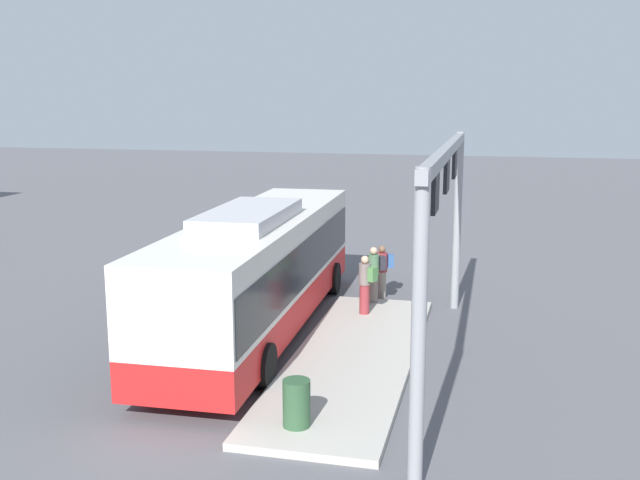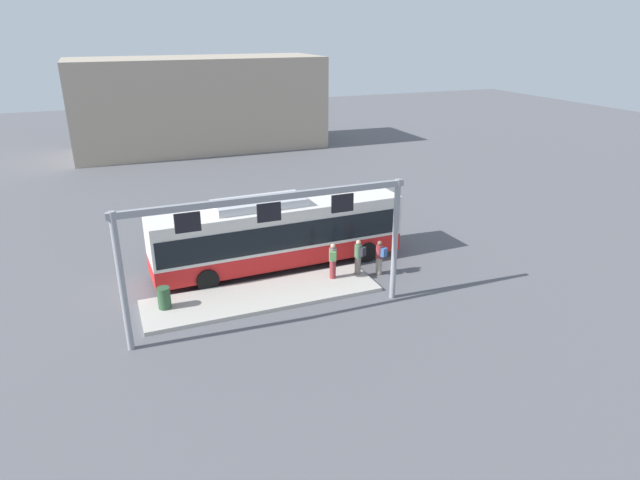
# 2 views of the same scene
# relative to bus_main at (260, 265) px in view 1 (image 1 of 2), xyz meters

# --- Properties ---
(ground_plane) EXTENTS (120.00, 120.00, 0.00)m
(ground_plane) POSITION_rel_bus_main_xyz_m (0.01, 0.00, -1.81)
(ground_plane) COLOR #56565B
(platform_curb) EXTENTS (10.00, 2.80, 0.16)m
(platform_curb) POSITION_rel_bus_main_xyz_m (-1.67, -2.86, -1.73)
(platform_curb) COLOR #B2ADA3
(platform_curb) RESTS_ON ground
(bus_main) EXTENTS (11.98, 2.95, 3.46)m
(bus_main) POSITION_rel_bus_main_xyz_m (0.00, 0.00, 0.00)
(bus_main) COLOR red
(bus_main) RESTS_ON ground
(person_boarding) EXTENTS (0.51, 0.60, 1.67)m
(person_boarding) POSITION_rel_bus_main_xyz_m (2.97, -2.59, -0.76)
(person_boarding) COLOR slate
(person_boarding) RESTS_ON platform_curb
(person_waiting_near) EXTENTS (0.48, 0.60, 1.67)m
(person_waiting_near) POSITION_rel_bus_main_xyz_m (1.71, -2.54, -0.76)
(person_waiting_near) COLOR maroon
(person_waiting_near) RESTS_ON platform_curb
(person_waiting_mid) EXTENTS (0.49, 0.60, 1.67)m
(person_waiting_mid) POSITION_rel_bus_main_xyz_m (4.01, -2.68, -0.92)
(person_waiting_mid) COLOR gray
(person_waiting_mid) RESTS_ON ground
(platform_sign_gantry) EXTENTS (11.03, 0.24, 5.20)m
(platform_sign_gantry) POSITION_rel_bus_main_xyz_m (-1.87, -4.92, 2.02)
(platform_sign_gantry) COLOR gray
(platform_sign_gantry) RESTS_ON ground
(trash_bin) EXTENTS (0.52, 0.52, 0.90)m
(trash_bin) POSITION_rel_bus_main_xyz_m (-5.68, -2.56, -1.20)
(trash_bin) COLOR #2D5133
(trash_bin) RESTS_ON platform_curb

